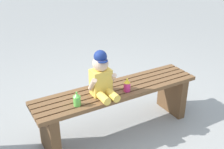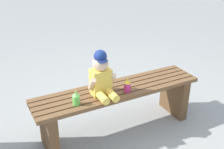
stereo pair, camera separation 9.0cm
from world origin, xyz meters
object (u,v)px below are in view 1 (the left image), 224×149
park_bench (118,102)px  sippy_cup_right (127,85)px  child_figure (102,76)px  sippy_cup_left (77,99)px

park_bench → sippy_cup_right: bearing=-64.0°
park_bench → child_figure: (-0.18, -0.03, 0.33)m
child_figure → sippy_cup_right: child_figure is taller
sippy_cup_left → sippy_cup_right: 0.48m
sippy_cup_right → child_figure: bearing=165.7°
park_bench → child_figure: size_ratio=3.90×
child_figure → sippy_cup_left: child_figure is taller
sippy_cup_left → sippy_cup_right: bearing=0.0°
park_bench → sippy_cup_right: size_ratio=12.74×
sippy_cup_left → sippy_cup_right: same height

